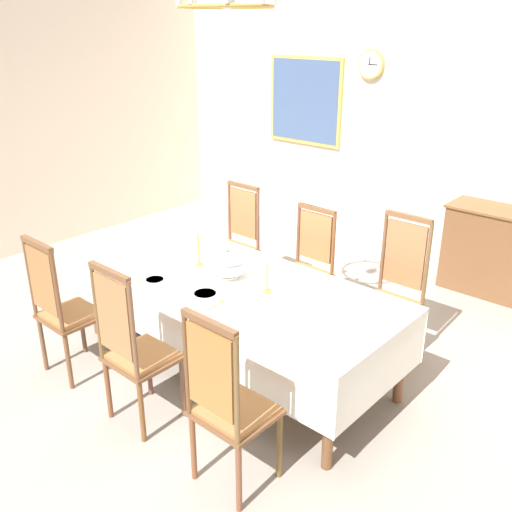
{
  "coord_description": "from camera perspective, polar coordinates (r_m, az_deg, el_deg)",
  "views": [
    {
      "loc": [
        2.8,
        -2.86,
        2.63
      ],
      "look_at": [
        0.18,
        0.07,
        0.99
      ],
      "focal_mm": 39.71,
      "sensor_mm": 36.0,
      "label": 1
    }
  ],
  "objects": [
    {
      "name": "mounted_clock",
      "position": [
        6.81,
        11.5,
        18.4
      ],
      "size": [
        0.32,
        0.06,
        0.32
      ],
      "color": "#D1B251"
    },
    {
      "name": "chair_north_b",
      "position": [
        5.14,
        5.09,
        -0.97
      ],
      "size": [
        0.44,
        0.42,
        1.1
      ],
      "rotation": [
        0.0,
        0.0,
        3.14
      ],
      "color": "brown",
      "rests_on": "ground"
    },
    {
      "name": "bowl_near_right",
      "position": [
        4.37,
        -10.15,
        -2.49
      ],
      "size": [
        0.16,
        0.16,
        0.04
      ],
      "color": "white",
      "rests_on": "tablecloth"
    },
    {
      "name": "candlestick_east",
      "position": [
        4.12,
        1.14,
        -2.05
      ],
      "size": [
        0.07,
        0.07,
        0.33
      ],
      "color": "gold",
      "rests_on": "tablecloth"
    },
    {
      "name": "bowl_far_right",
      "position": [
        4.62,
        2.18,
        -0.78
      ],
      "size": [
        0.15,
        0.15,
        0.03
      ],
      "color": "white",
      "rests_on": "tablecloth"
    },
    {
      "name": "spoon_secondary",
      "position": [
        4.48,
        -10.78,
        -2.15
      ],
      "size": [
        0.03,
        0.18,
        0.01
      ],
      "rotation": [
        0.0,
        0.0,
        0.02
      ],
      "color": "gold",
      "rests_on": "tablecloth"
    },
    {
      "name": "chair_south_b",
      "position": [
        3.92,
        -12.3,
        -8.86
      ],
      "size": [
        0.44,
        0.42,
        1.22
      ],
      "color": "brown",
      "rests_on": "ground"
    },
    {
      "name": "chair_north_c",
      "position": [
        4.71,
        13.77,
        -3.33
      ],
      "size": [
        0.44,
        0.42,
        1.22
      ],
      "rotation": [
        0.0,
        0.0,
        3.14
      ],
      "color": "brown",
      "rests_on": "ground"
    },
    {
      "name": "framed_painting",
      "position": [
        7.38,
        4.97,
        15.32
      ],
      "size": [
        1.09,
        0.05,
        1.07
      ],
      "color": "#D1B251"
    },
    {
      "name": "candlestick_west",
      "position": [
        4.58,
        -5.82,
        0.79
      ],
      "size": [
        0.07,
        0.07,
        0.38
      ],
      "color": "gold",
      "rests_on": "tablecloth"
    },
    {
      "name": "back_wall",
      "position": [
        6.61,
        16.74,
        13.64
      ],
      "size": [
        7.21,
        0.08,
        3.4
      ],
      "primitive_type": "cube",
      "color": "silver",
      "rests_on": "ground"
    },
    {
      "name": "chair_south_c",
      "position": [
        3.36,
        -2.92,
        -14.46
      ],
      "size": [
        0.44,
        0.42,
        1.19
      ],
      "color": "brown",
      "rests_on": "ground"
    },
    {
      "name": "soup_tureen",
      "position": [
        4.38,
        -2.86,
        -0.8
      ],
      "size": [
        0.29,
        0.29,
        0.23
      ],
      "color": "white",
      "rests_on": "tablecloth"
    },
    {
      "name": "ground",
      "position": [
        4.8,
        -2.22,
        -10.87
      ],
      "size": [
        7.21,
        6.02,
        0.04
      ],
      "primitive_type": "cube",
      "color": "#9F988C"
    },
    {
      "name": "tablecloth",
      "position": [
        4.45,
        -2.47,
        -3.63
      ],
      "size": [
        2.75,
        1.13,
        0.44
      ],
      "color": "white",
      "rests_on": "dining_table"
    },
    {
      "name": "spoon_primary",
      "position": [
        4.03,
        -3.62,
        -4.7
      ],
      "size": [
        0.03,
        0.18,
        0.01
      ],
      "rotation": [
        0.0,
        0.0,
        0.09
      ],
      "color": "gold",
      "rests_on": "tablecloth"
    },
    {
      "name": "bowl_near_left",
      "position": [
        4.08,
        -5.14,
        -3.99
      ],
      "size": [
        0.2,
        0.2,
        0.05
      ],
      "color": "white",
      "rests_on": "tablecloth"
    },
    {
      "name": "chandelier",
      "position": [
        3.99,
        -3.0,
        23.96
      ],
      "size": [
        0.65,
        0.65,
        0.66
      ],
      "color": "gold"
    },
    {
      "name": "chair_south_a",
      "position": [
        4.61,
        -18.94,
        -4.84
      ],
      "size": [
        0.44,
        0.42,
        1.17
      ],
      "color": "brown",
      "rests_on": "ground"
    },
    {
      "name": "bowl_far_left",
      "position": [
        3.55,
        4.76,
        -8.54
      ],
      "size": [
        0.15,
        0.15,
        0.03
      ],
      "color": "white",
      "rests_on": "tablecloth"
    },
    {
      "name": "chair_north_a",
      "position": [
        5.67,
        -2.1,
        1.58
      ],
      "size": [
        0.44,
        0.42,
        1.15
      ],
      "rotation": [
        0.0,
        0.0,
        3.14
      ],
      "color": "brown",
      "rests_on": "ground"
    },
    {
      "name": "dining_table",
      "position": [
        4.43,
        -2.48,
        -3.13
      ],
      "size": [
        2.73,
        1.11,
        0.77
      ],
      "color": "brown",
      "rests_on": "ground"
    }
  ]
}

